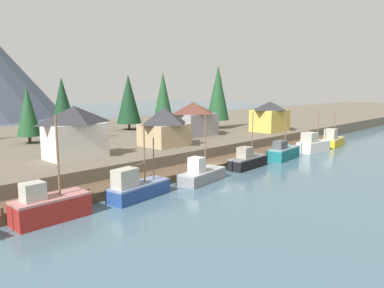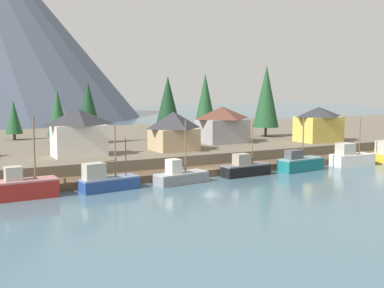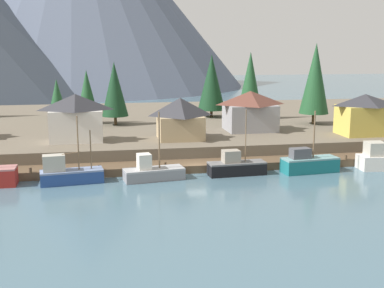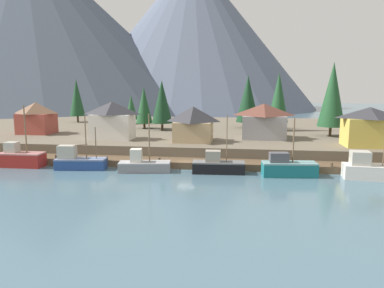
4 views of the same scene
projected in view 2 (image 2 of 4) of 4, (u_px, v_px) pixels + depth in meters
name	position (u px, v px, depth m)	size (l,w,h in m)	color
ground_plane	(153.00, 161.00, 86.49)	(400.00, 400.00, 1.00)	#476675
dock	(204.00, 171.00, 70.59)	(80.00, 4.00, 1.60)	brown
shoreline_bank	(127.00, 144.00, 96.80)	(400.00, 56.00, 2.50)	#665B4C
fishing_boat_red	(26.00, 187.00, 55.94)	(6.47, 2.70, 9.13)	maroon
fishing_boat_blue	(106.00, 181.00, 59.93)	(7.34, 3.25, 7.84)	navy
fishing_boat_grey	(180.00, 176.00, 64.37)	(7.41, 3.61, 8.13)	gray
fishing_boat_black	(245.00, 168.00, 69.67)	(7.22, 2.64, 8.09)	black
fishing_boat_teal	(300.00, 163.00, 73.75)	(7.32, 3.24, 7.78)	#196B70
fishing_boat_white	(351.00, 158.00, 78.42)	(6.89, 3.40, 7.40)	silver
house_white	(79.00, 132.00, 71.06)	(7.58, 4.50, 6.68)	silver
house_grey	(222.00, 124.00, 87.88)	(8.00, 6.77, 6.28)	gray
house_tan	(174.00, 131.00, 77.44)	(6.64, 6.10, 5.96)	tan
house_yellow	(318.00, 124.00, 89.23)	(7.62, 5.59, 6.16)	gold
conifer_near_right	(14.00, 117.00, 91.61)	(3.06, 3.06, 7.23)	#4C3823
conifer_mid_left	(88.00, 108.00, 86.16)	(4.48, 4.48, 10.65)	#4C3823
conifer_mid_right	(168.00, 102.00, 100.53)	(5.18, 5.18, 11.75)	#4C3823
conifer_back_left	(205.00, 100.00, 100.08)	(4.31, 4.31, 12.30)	#4C3823
conifer_back_right	(58.00, 113.00, 86.25)	(3.72, 3.72, 9.27)	#4C3823
conifer_centre	(266.00, 96.00, 97.22)	(4.99, 4.99, 13.81)	#4C3823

